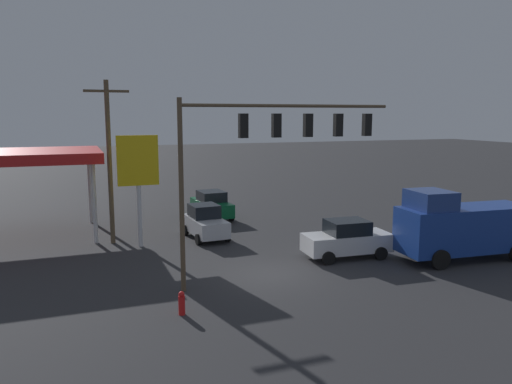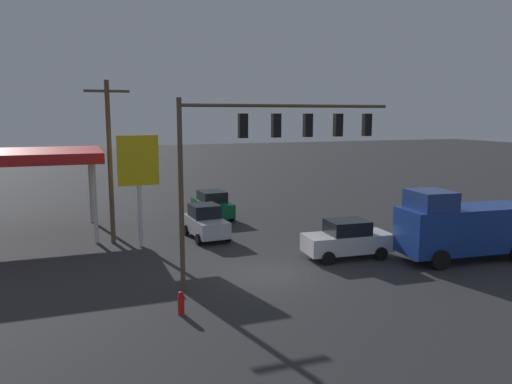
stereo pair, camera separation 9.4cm
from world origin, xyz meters
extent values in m
plane|color=#2D2D30|center=(0.00, 0.00, 0.00)|extent=(200.00, 200.00, 0.00)
cylinder|color=brown|center=(4.24, 0.82, 3.93)|extent=(0.20, 0.20, 7.86)
cylinder|color=brown|center=(-0.48, 0.82, 7.56)|extent=(9.45, 0.14, 0.14)
cube|color=black|center=(1.61, 0.82, 6.74)|extent=(0.36, 0.28, 1.00)
sphere|color=#FF4141|center=(1.61, 0.64, 7.04)|extent=(0.22, 0.22, 0.22)
sphere|color=#392305|center=(1.61, 0.64, 6.74)|extent=(0.22, 0.22, 0.22)
sphere|color=black|center=(1.61, 0.64, 6.44)|extent=(0.22, 0.22, 0.22)
cube|color=black|center=(0.14, 0.82, 6.74)|extent=(0.36, 0.28, 1.00)
sphere|color=#FF4141|center=(0.14, 0.64, 7.04)|extent=(0.22, 0.22, 0.22)
sphere|color=#392305|center=(0.14, 0.64, 6.74)|extent=(0.22, 0.22, 0.22)
sphere|color=black|center=(0.14, 0.64, 6.44)|extent=(0.22, 0.22, 0.22)
cube|color=black|center=(-1.33, 0.82, 6.74)|extent=(0.36, 0.28, 1.00)
sphere|color=#FF4141|center=(-1.33, 0.64, 7.04)|extent=(0.22, 0.22, 0.22)
sphere|color=#392305|center=(-1.33, 0.64, 6.74)|extent=(0.22, 0.22, 0.22)
sphere|color=black|center=(-1.33, 0.64, 6.44)|extent=(0.22, 0.22, 0.22)
cube|color=black|center=(-2.81, 0.82, 6.74)|extent=(0.36, 0.28, 1.00)
sphere|color=#FF4141|center=(-2.81, 0.64, 7.04)|extent=(0.22, 0.22, 0.22)
sphere|color=#392305|center=(-2.81, 0.64, 6.74)|extent=(0.22, 0.22, 0.22)
sphere|color=black|center=(-2.81, 0.64, 6.44)|extent=(0.22, 0.22, 0.22)
cube|color=black|center=(-4.28, 0.82, 6.74)|extent=(0.36, 0.28, 1.00)
sphere|color=#FF4141|center=(-4.28, 0.64, 7.04)|extent=(0.22, 0.22, 0.22)
sphere|color=#392305|center=(-4.28, 0.64, 6.74)|extent=(0.22, 0.22, 0.22)
sphere|color=black|center=(-4.28, 0.64, 6.44)|extent=(0.22, 0.22, 0.22)
cylinder|color=brown|center=(6.31, -8.26, 4.52)|extent=(0.26, 0.26, 9.05)
cube|color=brown|center=(6.31, -8.26, 8.45)|extent=(2.40, 0.14, 0.14)
cube|color=red|center=(11.83, -11.51, 4.82)|extent=(10.48, 7.04, 0.60)
cube|color=red|center=(11.83, -15.05, 4.82)|extent=(10.48, 0.06, 0.36)
cylinder|color=silver|center=(7.19, -14.43, 2.26)|extent=(0.24, 0.24, 4.52)
cylinder|color=silver|center=(7.19, -8.59, 2.26)|extent=(0.24, 0.24, 4.52)
cylinder|color=silver|center=(4.94, -6.94, 3.05)|extent=(0.24, 0.24, 6.10)
cube|color=yellow|center=(4.94, -6.94, 4.76)|extent=(2.19, 0.24, 2.70)
cube|color=black|center=(4.94, -7.07, 4.76)|extent=(1.53, 0.04, 0.94)
cube|color=#0C592D|center=(-0.75, -12.89, 0.78)|extent=(2.07, 4.50, 0.90)
cube|color=black|center=(-0.75, -12.89, 1.58)|extent=(1.78, 2.10, 0.70)
cylinder|color=black|center=(-1.76, -11.52, 0.33)|extent=(0.26, 0.67, 0.66)
cylinder|color=black|center=(0.08, -11.40, 0.33)|extent=(0.26, 0.67, 0.66)
cylinder|color=black|center=(-1.58, -14.37, 0.33)|extent=(0.26, 0.67, 0.66)
cylinder|color=black|center=(0.26, -14.26, 0.33)|extent=(0.26, 0.67, 0.66)
cube|color=silver|center=(-4.59, -1.13, 0.78)|extent=(4.51, 2.08, 0.90)
cube|color=black|center=(-4.59, -1.13, 1.58)|extent=(2.10, 1.78, 0.70)
cylinder|color=black|center=(-3.10, -0.30, 0.33)|extent=(0.67, 0.26, 0.66)
cylinder|color=black|center=(-3.22, -2.14, 0.33)|extent=(0.67, 0.26, 0.66)
cylinder|color=black|center=(-5.96, -0.12, 0.33)|extent=(0.67, 0.26, 0.66)
cylinder|color=black|center=(-6.08, -1.95, 0.33)|extent=(0.67, 0.26, 0.66)
cube|color=silver|center=(1.10, -7.44, 0.76)|extent=(1.95, 3.91, 0.90)
cube|color=black|center=(1.12, -7.74, 1.59)|extent=(1.67, 1.80, 0.76)
cylinder|color=black|center=(0.15, -6.27, 0.31)|extent=(0.26, 0.63, 0.62)
cylinder|color=black|center=(1.88, -6.15, 0.31)|extent=(0.26, 0.63, 0.62)
cylinder|color=black|center=(0.31, -8.73, 0.31)|extent=(0.26, 0.63, 0.62)
cylinder|color=black|center=(2.05, -8.62, 0.31)|extent=(0.26, 0.63, 0.62)
cube|color=navy|center=(-9.94, 1.22, 1.58)|extent=(6.96, 2.82, 2.20)
cube|color=navy|center=(-7.85, 1.06, 3.13)|extent=(1.96, 2.25, 0.90)
cylinder|color=black|center=(-7.65, 2.21, 0.48)|extent=(0.97, 0.29, 0.96)
cylinder|color=black|center=(-7.83, -0.12, 0.48)|extent=(0.97, 0.29, 0.96)
cylinder|color=black|center=(-12.24, 0.22, 0.48)|extent=(0.97, 0.29, 0.96)
cylinder|color=red|center=(4.83, 3.22, 0.35)|extent=(0.24, 0.24, 0.70)
sphere|color=red|center=(4.83, 3.22, 0.77)|extent=(0.22, 0.22, 0.22)
camera|label=1|loc=(8.33, 20.29, 7.18)|focal=35.00mm
camera|label=2|loc=(8.25, 20.32, 7.18)|focal=35.00mm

